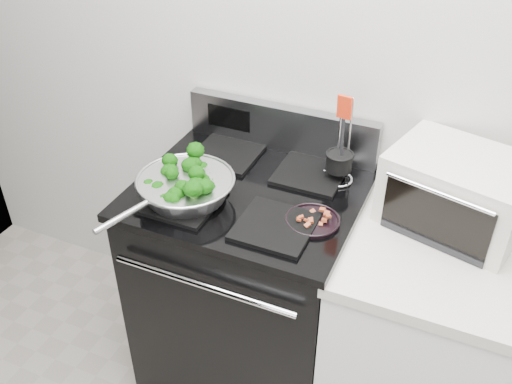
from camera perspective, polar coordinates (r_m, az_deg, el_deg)
The scene contains 8 objects.
back_wall at distance 2.02m, azimuth 11.30°, elevation 12.84°, with size 4.00×0.02×2.70m, color beige.
gas_range at distance 2.31m, azimuth -0.60°, elevation -9.07°, with size 0.79×0.69×1.13m.
counter at distance 2.22m, azimuth 16.25°, elevation -14.27°, with size 0.62×0.68×0.92m.
skillet at distance 1.94m, azimuth -7.08°, elevation 0.54°, with size 0.34×0.52×0.07m.
broccoli_pile at distance 1.93m, azimuth -7.07°, elevation 1.04°, with size 0.27×0.27×0.09m, color black, non-canonical shape.
bacon_plate at distance 1.85m, azimuth 5.69°, elevation -2.59°, with size 0.18×0.18×0.04m.
utensil_holder at distance 2.04m, azimuth 8.28°, elevation 2.61°, with size 0.11×0.11×0.34m.
toaster_oven at distance 1.94m, azimuth 19.51°, elevation 0.09°, with size 0.50×0.42×0.25m.
Camera 1 is at (0.39, -0.09, 2.09)m, focal length 40.00 mm.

